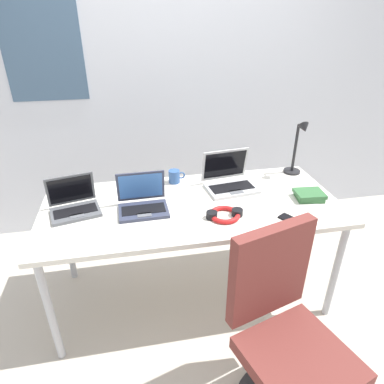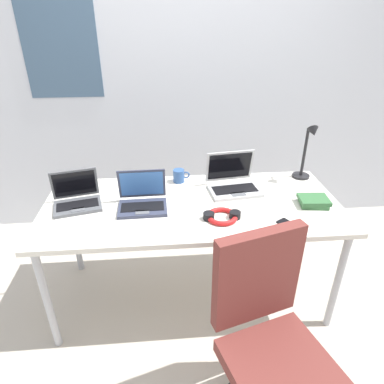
{
  "view_description": "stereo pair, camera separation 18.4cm",
  "coord_description": "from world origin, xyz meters",
  "px_view_note": "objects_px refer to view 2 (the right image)",
  "views": [
    {
      "loc": [
        -0.34,
        -1.75,
        1.77
      ],
      "look_at": [
        0.0,
        0.0,
        0.82
      ],
      "focal_mm": 31.53,
      "sensor_mm": 36.0,
      "label": 1
    },
    {
      "loc": [
        -0.15,
        -1.77,
        1.77
      ],
      "look_at": [
        0.0,
        0.0,
        0.82
      ],
      "focal_mm": 31.53,
      "sensor_mm": 36.0,
      "label": 2
    }
  ],
  "objects_px": {
    "headphones": "(222,216)",
    "coffee_mug": "(179,176)",
    "office_chair": "(270,356)",
    "laptop_near_mouse": "(233,183)",
    "book_stack": "(314,201)",
    "laptop_by_keyboard": "(142,200)",
    "cell_phone": "(290,225)",
    "laptop_back_left": "(77,199)",
    "desk_lamp": "(307,153)",
    "computer_mouse": "(85,181)"
  },
  "relations": [
    {
      "from": "desk_lamp",
      "to": "headphones",
      "type": "bearing_deg",
      "value": -144.66
    },
    {
      "from": "computer_mouse",
      "to": "office_chair",
      "type": "relative_size",
      "value": 0.1
    },
    {
      "from": "office_chair",
      "to": "laptop_near_mouse",
      "type": "bearing_deg",
      "value": 90.04
    },
    {
      "from": "laptop_back_left",
      "to": "computer_mouse",
      "type": "distance_m",
      "value": 0.29
    },
    {
      "from": "desk_lamp",
      "to": "laptop_back_left",
      "type": "distance_m",
      "value": 1.52
    },
    {
      "from": "laptop_back_left",
      "to": "coffee_mug",
      "type": "bearing_deg",
      "value": 23.16
    },
    {
      "from": "computer_mouse",
      "to": "office_chair",
      "type": "height_order",
      "value": "office_chair"
    },
    {
      "from": "desk_lamp",
      "to": "cell_phone",
      "type": "distance_m",
      "value": 0.67
    },
    {
      "from": "computer_mouse",
      "to": "cell_phone",
      "type": "relative_size",
      "value": 0.71
    },
    {
      "from": "laptop_near_mouse",
      "to": "book_stack",
      "type": "bearing_deg",
      "value": -28.69
    },
    {
      "from": "headphones",
      "to": "cell_phone",
      "type": "bearing_deg",
      "value": -17.07
    },
    {
      "from": "laptop_near_mouse",
      "to": "cell_phone",
      "type": "bearing_deg",
      "value": -63.8
    },
    {
      "from": "laptop_by_keyboard",
      "to": "book_stack",
      "type": "xyz_separation_m",
      "value": [
        1.03,
        -0.07,
        -0.02
      ]
    },
    {
      "from": "headphones",
      "to": "office_chair",
      "type": "height_order",
      "value": "office_chair"
    },
    {
      "from": "computer_mouse",
      "to": "cell_phone",
      "type": "xyz_separation_m",
      "value": [
        1.21,
        -0.62,
        -0.01
      ]
    },
    {
      "from": "laptop_by_keyboard",
      "to": "cell_phone",
      "type": "xyz_separation_m",
      "value": [
        0.81,
        -0.28,
        -0.04
      ]
    },
    {
      "from": "laptop_near_mouse",
      "to": "computer_mouse",
      "type": "height_order",
      "value": "laptop_near_mouse"
    },
    {
      "from": "laptop_back_left",
      "to": "laptop_by_keyboard",
      "type": "bearing_deg",
      "value": -7.59
    },
    {
      "from": "computer_mouse",
      "to": "office_chair",
      "type": "xyz_separation_m",
      "value": [
        0.99,
        -1.15,
        -0.36
      ]
    },
    {
      "from": "computer_mouse",
      "to": "coffee_mug",
      "type": "distance_m",
      "value": 0.64
    },
    {
      "from": "office_chair",
      "to": "book_stack",
      "type": "bearing_deg",
      "value": 58.89
    },
    {
      "from": "computer_mouse",
      "to": "book_stack",
      "type": "distance_m",
      "value": 1.49
    },
    {
      "from": "desk_lamp",
      "to": "cell_phone",
      "type": "bearing_deg",
      "value": -117.09
    },
    {
      "from": "laptop_by_keyboard",
      "to": "laptop_near_mouse",
      "type": "xyz_separation_m",
      "value": [
        0.58,
        0.18,
        0.0
      ]
    },
    {
      "from": "computer_mouse",
      "to": "headphones",
      "type": "distance_m",
      "value": 1.0
    },
    {
      "from": "office_chair",
      "to": "computer_mouse",
      "type": "bearing_deg",
      "value": 130.66
    },
    {
      "from": "laptop_by_keyboard",
      "to": "book_stack",
      "type": "relative_size",
      "value": 1.57
    },
    {
      "from": "laptop_near_mouse",
      "to": "book_stack",
      "type": "height_order",
      "value": "laptop_near_mouse"
    },
    {
      "from": "cell_phone",
      "to": "book_stack",
      "type": "distance_m",
      "value": 0.31
    },
    {
      "from": "headphones",
      "to": "office_chair",
      "type": "distance_m",
      "value": 0.74
    },
    {
      "from": "laptop_by_keyboard",
      "to": "computer_mouse",
      "type": "relative_size",
      "value": 3.01
    },
    {
      "from": "cell_phone",
      "to": "headphones",
      "type": "bearing_deg",
      "value": 131.73
    },
    {
      "from": "computer_mouse",
      "to": "book_stack",
      "type": "bearing_deg",
      "value": -48.14
    },
    {
      "from": "laptop_near_mouse",
      "to": "laptop_back_left",
      "type": "xyz_separation_m",
      "value": [
        -0.97,
        -0.13,
        -0.01
      ]
    },
    {
      "from": "cell_phone",
      "to": "coffee_mug",
      "type": "bearing_deg",
      "value": 102.4
    },
    {
      "from": "laptop_by_keyboard",
      "to": "coffee_mug",
      "type": "relative_size",
      "value": 2.56
    },
    {
      "from": "laptop_near_mouse",
      "to": "desk_lamp",
      "type": "bearing_deg",
      "value": 12.03
    },
    {
      "from": "laptop_near_mouse",
      "to": "computer_mouse",
      "type": "distance_m",
      "value": 1.0
    },
    {
      "from": "desk_lamp",
      "to": "headphones",
      "type": "height_order",
      "value": "desk_lamp"
    },
    {
      "from": "laptop_by_keyboard",
      "to": "laptop_near_mouse",
      "type": "relative_size",
      "value": 0.82
    },
    {
      "from": "laptop_back_left",
      "to": "office_chair",
      "type": "bearing_deg",
      "value": -41.29
    },
    {
      "from": "laptop_back_left",
      "to": "coffee_mug",
      "type": "distance_m",
      "value": 0.68
    },
    {
      "from": "headphones",
      "to": "book_stack",
      "type": "distance_m",
      "value": 0.59
    },
    {
      "from": "laptop_near_mouse",
      "to": "computer_mouse",
      "type": "bearing_deg",
      "value": 170.42
    },
    {
      "from": "computer_mouse",
      "to": "cell_phone",
      "type": "distance_m",
      "value": 1.36
    },
    {
      "from": "desk_lamp",
      "to": "laptop_by_keyboard",
      "type": "relative_size",
      "value": 1.39
    },
    {
      "from": "headphones",
      "to": "coffee_mug",
      "type": "xyz_separation_m",
      "value": [
        -0.22,
        0.49,
        0.03
      ]
    },
    {
      "from": "laptop_near_mouse",
      "to": "office_chair",
      "type": "bearing_deg",
      "value": -89.96
    },
    {
      "from": "laptop_back_left",
      "to": "desk_lamp",
      "type": "bearing_deg",
      "value": 9.01
    },
    {
      "from": "cell_phone",
      "to": "laptop_back_left",
      "type": "bearing_deg",
      "value": 133.35
    }
  ]
}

